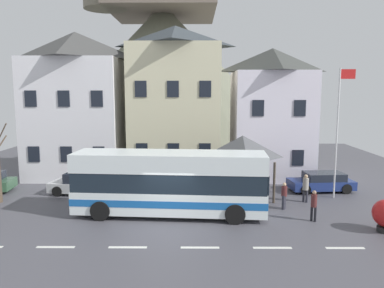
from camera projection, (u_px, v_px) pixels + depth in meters
The scene contains 15 objects.
ground_plane at pixel (167, 232), 17.29m from camera, with size 40.00×60.00×0.07m.
townhouse_00 at pixel (78, 105), 28.41m from camera, with size 6.80×5.90×10.83m.
townhouse_01 at pixel (176, 101), 28.83m from camera, with size 6.56×6.93×11.36m.
townhouse_02 at pixel (271, 114), 27.99m from camera, with size 5.68×5.11×9.58m.
hilltop_castle at pixel (163, 69), 47.15m from camera, with size 33.15×33.15×26.08m.
transit_bus at pixel (170, 184), 19.40m from camera, with size 10.05×3.14×3.31m.
bus_shelter at pixel (243, 147), 22.95m from camera, with size 3.60×3.60×3.76m.
parked_car_01 at pixel (85, 183), 23.64m from camera, with size 4.28×2.27×1.37m.
parked_car_02 at pixel (322, 182), 24.28m from camera, with size 4.20×2.18×1.22m.
pedestrian_00 at pixel (284, 196), 20.49m from camera, with size 0.31×0.37×1.49m.
pedestrian_01 at pixel (236, 187), 21.87m from camera, with size 0.34×0.34×1.55m.
pedestrian_02 at pixel (314, 203), 18.52m from camera, with size 0.29×0.29×1.57m.
pedestrian_03 at pixel (306, 186), 21.76m from camera, with size 0.34×0.34×1.64m.
public_bench at pixel (244, 180), 25.40m from camera, with size 1.58×0.48×0.87m.
flagpole at pixel (339, 125), 22.21m from camera, with size 0.95×0.10×7.79m.
Camera 1 is at (1.28, -16.56, 6.37)m, focal length 34.98 mm.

